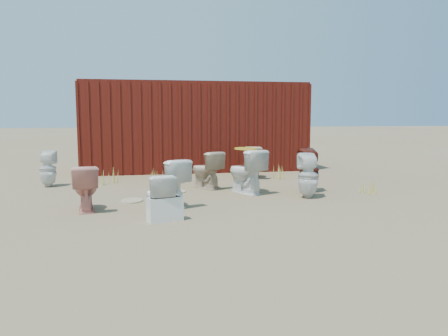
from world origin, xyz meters
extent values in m
plane|color=brown|center=(0.00, 0.00, 0.00)|extent=(100.00, 100.00, 0.00)
cube|color=#52100D|center=(0.00, 5.20, 1.20)|extent=(6.00, 2.40, 2.40)
imported|color=white|center=(-1.26, -0.84, 0.33)|extent=(0.50, 0.72, 0.67)
imported|color=#E08D81|center=(-2.38, -0.08, 0.37)|extent=(0.50, 0.77, 0.73)
imported|color=white|center=(-1.05, 0.00, 0.40)|extent=(0.76, 0.90, 0.80)
imported|color=#581A0F|center=(1.76, 0.87, 0.43)|extent=(0.39, 0.40, 0.87)
imported|color=white|center=(-3.45, 2.50, 0.38)|extent=(0.37, 0.37, 0.77)
imported|color=#C0A78D|center=(-0.18, 1.67, 0.39)|extent=(0.75, 0.88, 0.78)
imported|color=beige|center=(1.20, 2.99, 0.39)|extent=(0.66, 0.87, 0.78)
imported|color=white|center=(0.50, 0.97, 0.43)|extent=(0.79, 0.97, 0.86)
imported|color=white|center=(1.51, 0.26, 0.41)|extent=(0.41, 0.42, 0.82)
ellipsoid|color=gold|center=(0.50, 0.97, 0.87)|extent=(0.44, 0.55, 0.02)
cube|color=white|center=(-1.18, -1.04, 0.17)|extent=(0.54, 0.34, 0.35)
ellipsoid|color=tan|center=(-1.67, 0.54, 0.01)|extent=(0.48, 0.57, 0.02)
ellipsoid|color=beige|center=(-0.85, 1.36, 0.01)|extent=(0.58, 0.59, 0.02)
cone|color=#B7AF49|center=(-2.18, 2.67, 0.16)|extent=(0.36, 0.36, 0.32)
cone|color=#B7AF49|center=(0.71, 2.58, 0.13)|extent=(0.32, 0.32, 0.27)
cone|color=#B7AF49|center=(1.74, 2.73, 0.17)|extent=(0.36, 0.36, 0.34)
cone|color=#B7AF49|center=(-1.13, 3.08, 0.13)|extent=(0.30, 0.30, 0.26)
cone|color=#B7AF49|center=(1.21, 3.30, 0.15)|extent=(0.34, 0.34, 0.30)
cone|color=#B7AF49|center=(2.81, 0.47, 0.12)|extent=(0.28, 0.28, 0.25)
camera|label=1|loc=(-1.49, -7.23, 1.51)|focal=35.00mm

